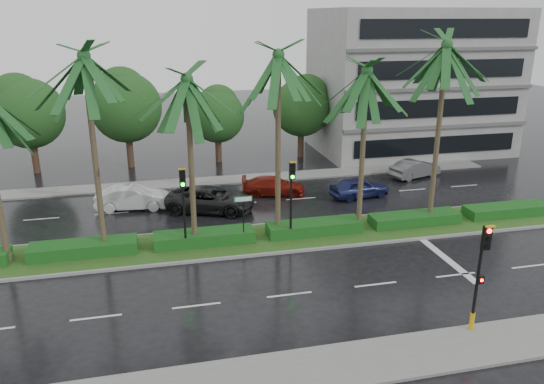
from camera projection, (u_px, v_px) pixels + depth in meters
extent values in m
plane|color=black|center=(265.00, 248.00, 27.49)|extent=(120.00, 120.00, 0.00)
cube|color=slate|center=(329.00, 368.00, 18.06)|extent=(40.00, 2.40, 0.12)
cube|color=slate|center=(229.00, 180.00, 38.55)|extent=(40.00, 2.00, 0.12)
cube|color=gray|center=(261.00, 239.00, 28.40)|extent=(36.00, 4.00, 0.14)
cube|color=#244517|center=(261.00, 238.00, 28.37)|extent=(35.60, 3.70, 0.02)
cube|color=#144717|center=(84.00, 248.00, 26.33)|extent=(5.20, 1.40, 0.60)
cube|color=#144717|center=(204.00, 237.00, 27.62)|extent=(5.20, 1.40, 0.60)
cube|color=#144717|center=(314.00, 227.00, 28.92)|extent=(5.20, 1.40, 0.60)
cube|color=#144717|center=(415.00, 218.00, 30.22)|extent=(5.20, 1.40, 0.60)
cube|color=#144717|center=(507.00, 210.00, 31.52)|extent=(5.20, 1.40, 0.60)
cube|color=silver|center=(41.00, 219.00, 31.36)|extent=(2.00, 0.12, 0.01)
cube|color=silver|center=(96.00, 317.00, 21.14)|extent=(2.00, 0.12, 0.01)
cube|color=silver|center=(112.00, 213.00, 32.22)|extent=(2.00, 0.12, 0.01)
cube|color=silver|center=(197.00, 306.00, 22.01)|extent=(2.00, 0.12, 0.01)
cube|color=silver|center=(178.00, 208.00, 33.09)|extent=(2.00, 0.12, 0.01)
cube|color=silver|center=(289.00, 295.00, 22.88)|extent=(2.00, 0.12, 0.01)
cube|color=silver|center=(241.00, 203.00, 33.95)|extent=(2.00, 0.12, 0.01)
cube|color=silver|center=(376.00, 284.00, 23.74)|extent=(2.00, 0.12, 0.01)
cube|color=silver|center=(301.00, 199.00, 34.82)|extent=(2.00, 0.12, 0.01)
cube|color=silver|center=(456.00, 275.00, 24.61)|extent=(2.00, 0.12, 0.01)
cube|color=silver|center=(358.00, 194.00, 35.69)|extent=(2.00, 0.12, 0.01)
cube|color=silver|center=(530.00, 266.00, 25.48)|extent=(2.00, 0.12, 0.01)
cube|color=silver|center=(412.00, 190.00, 36.55)|extent=(2.00, 0.12, 0.01)
cube|color=silver|center=(464.00, 186.00, 37.42)|extent=(2.00, 0.12, 0.01)
cube|color=silver|center=(443.00, 256.00, 26.56)|extent=(0.40, 6.00, 0.01)
cylinder|color=#3D3023|center=(8.00, 257.00, 25.59)|extent=(0.40, 0.40, 0.44)
cylinder|color=#3D3023|center=(95.00, 159.00, 25.20)|extent=(0.28, 0.28, 9.60)
cylinder|color=#3D3023|center=(105.00, 247.00, 26.66)|extent=(0.40, 0.40, 0.44)
cylinder|color=#3D3023|center=(191.00, 166.00, 26.17)|extent=(0.28, 0.28, 8.48)
cylinder|color=#3D3023|center=(195.00, 241.00, 27.45)|extent=(0.40, 0.40, 0.44)
cylinder|color=#3D3023|center=(278.00, 150.00, 27.26)|extent=(0.28, 0.28, 9.49)
cylinder|color=#3D3023|center=(278.00, 231.00, 28.70)|extent=(0.40, 0.40, 0.44)
cylinder|color=#3D3023|center=(362.00, 154.00, 28.00)|extent=(0.28, 0.28, 8.68)
cylinder|color=#3D3023|center=(358.00, 226.00, 29.31)|extent=(0.40, 0.40, 0.44)
cylinder|color=#3D3023|center=(438.00, 138.00, 29.06)|extent=(0.28, 0.28, 9.87)
cylinder|color=#3D3023|center=(429.00, 218.00, 30.56)|extent=(0.40, 0.40, 0.44)
cylinder|color=black|center=(476.00, 289.00, 19.63)|extent=(0.12, 0.12, 3.40)
cube|color=black|center=(487.00, 238.00, 18.78)|extent=(0.30, 0.18, 0.90)
cube|color=gold|center=(490.00, 227.00, 18.52)|extent=(0.34, 0.12, 0.06)
cylinder|color=#FF0C05|center=(489.00, 231.00, 18.59)|extent=(0.18, 0.04, 0.18)
cylinder|color=black|center=(488.00, 239.00, 18.69)|extent=(0.18, 0.04, 0.18)
cylinder|color=black|center=(487.00, 247.00, 18.78)|extent=(0.18, 0.04, 0.18)
cylinder|color=gold|center=(472.00, 321.00, 20.06)|extent=(0.18, 0.18, 0.70)
cube|color=black|center=(480.00, 279.00, 19.32)|extent=(0.22, 0.16, 0.32)
cylinder|color=#FF0C05|center=(482.00, 280.00, 19.24)|extent=(0.12, 0.03, 0.12)
cylinder|color=black|center=(184.00, 218.00, 26.41)|extent=(0.12, 0.12, 3.40)
cube|color=black|center=(182.00, 178.00, 25.56)|extent=(0.30, 0.18, 0.90)
cube|color=gold|center=(182.00, 169.00, 25.30)|extent=(0.34, 0.12, 0.06)
cylinder|color=black|center=(182.00, 173.00, 25.37)|extent=(0.18, 0.04, 0.18)
cylinder|color=black|center=(183.00, 179.00, 25.47)|extent=(0.18, 0.04, 0.18)
cylinder|color=#0CE519|center=(183.00, 185.00, 25.56)|extent=(0.18, 0.04, 0.18)
cylinder|color=black|center=(291.00, 209.00, 27.60)|extent=(0.12, 0.12, 3.40)
cube|color=black|center=(292.00, 171.00, 26.75)|extent=(0.30, 0.18, 0.90)
cube|color=gold|center=(293.00, 162.00, 26.49)|extent=(0.34, 0.12, 0.06)
cylinder|color=black|center=(293.00, 166.00, 26.56)|extent=(0.18, 0.04, 0.18)
cylinder|color=black|center=(293.00, 171.00, 26.66)|extent=(0.18, 0.04, 0.18)
cylinder|color=#0CE519|center=(293.00, 177.00, 26.75)|extent=(0.18, 0.04, 0.18)
cylinder|color=black|center=(243.00, 220.00, 27.28)|extent=(0.06, 0.06, 2.60)
cube|color=#0C5926|center=(243.00, 199.00, 26.89)|extent=(0.95, 0.04, 0.30)
cube|color=white|center=(243.00, 199.00, 26.86)|extent=(0.85, 0.01, 0.22)
cylinder|color=#3D291C|center=(35.00, 156.00, 40.21)|extent=(0.52, 0.52, 2.53)
sphere|color=#1F4319|center=(29.00, 113.00, 39.17)|extent=(5.20, 5.20, 5.20)
sphere|color=#1F4319|center=(28.00, 99.00, 39.13)|extent=(3.90, 3.90, 3.90)
cylinder|color=#3D291C|center=(130.00, 151.00, 41.71)|extent=(0.52, 0.52, 2.63)
sphere|color=#1F4319|center=(126.00, 107.00, 40.63)|extent=(5.40, 5.40, 5.40)
sphere|color=#1F4319|center=(125.00, 93.00, 40.57)|extent=(4.05, 4.05, 4.05)
cylinder|color=#3D291C|center=(218.00, 149.00, 43.31)|extent=(0.52, 0.52, 2.10)
sphere|color=#1F4319|center=(217.00, 116.00, 42.44)|extent=(4.33, 4.33, 4.33)
sphere|color=#1F4319|center=(217.00, 105.00, 42.45)|extent=(3.25, 3.25, 3.25)
cylinder|color=#3D291C|center=(301.00, 143.00, 44.80)|extent=(0.52, 0.52, 2.32)
sphere|color=#1F4319|center=(301.00, 108.00, 43.84)|extent=(4.77, 4.77, 4.77)
sphere|color=#1F4319|center=(301.00, 96.00, 43.82)|extent=(3.58, 3.58, 3.58)
cylinder|color=#3D291C|center=(378.00, 137.00, 46.26)|extent=(0.52, 0.52, 2.64)
sphere|color=#1F4319|center=(380.00, 98.00, 45.17)|extent=(5.43, 5.43, 5.43)
sphere|color=#1F4319|center=(380.00, 85.00, 45.11)|extent=(4.07, 4.07, 4.07)
cube|color=gray|center=(411.00, 81.00, 45.88)|extent=(16.00, 10.00, 12.00)
imported|color=silver|center=(133.00, 198.00, 32.76)|extent=(1.97, 4.62, 1.48)
imported|color=black|center=(210.00, 199.00, 32.44)|extent=(4.20, 5.89, 1.49)
imported|color=maroon|center=(273.00, 186.00, 35.47)|extent=(2.46, 4.46, 1.22)
imported|color=navy|center=(359.00, 187.00, 34.93)|extent=(2.15, 4.15, 1.35)
imported|color=#545759|center=(415.00, 169.00, 39.19)|extent=(2.57, 4.27, 1.33)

